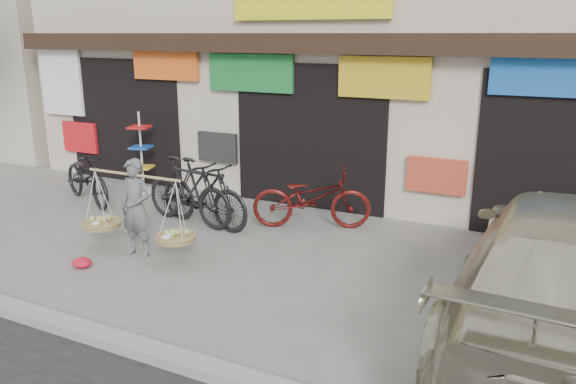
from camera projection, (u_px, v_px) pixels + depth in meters
The scene contains 10 objects.
ground at pixel (205, 273), 7.82m from camera, with size 70.00×70.00×0.00m, color gray.
kerb at pixel (99, 336), 6.08m from camera, with size 70.00×0.25×0.12m, color gray.
shophouse_block at pixel (365, 23), 12.41m from camera, with size 14.00×6.32×7.00m.
street_vendor at pixel (136, 212), 8.28m from camera, with size 1.95×0.58×1.48m.
bike_0 at pixel (87, 177), 10.96m from camera, with size 0.68×1.96×1.03m, color black.
bike_1 at pixel (189, 191), 9.70m from camera, with size 0.55×1.95×1.17m, color black.
bike_2 at pixel (312, 198), 9.53m from camera, with size 0.70×2.01×1.05m, color #4D0F0D.
bike_3 at pixel (203, 193), 9.57m from camera, with size 0.55×1.95×1.17m, color black.
display_rack at pixel (142, 160), 11.68m from camera, with size 0.50×0.50×1.69m.
red_bag at pixel (82, 263), 7.99m from camera, with size 0.31×0.25×0.14m, color red.
Camera 1 is at (4.26, -5.94, 3.22)m, focal length 35.00 mm.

